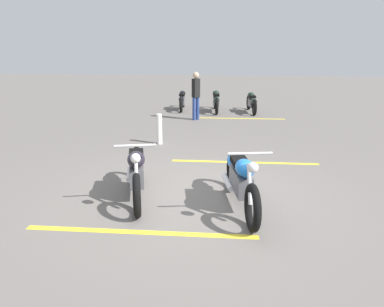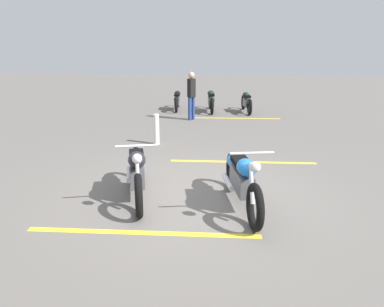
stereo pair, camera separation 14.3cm
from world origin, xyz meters
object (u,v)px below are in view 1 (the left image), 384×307
motorcycle_row_left (216,101)px  bollard_post (159,129)px  motorcycle_bright_foreground (240,178)px  bystander_near_row (196,93)px  motorcycle_row_far_left (252,102)px  motorcycle_row_center (182,100)px  motorcycle_dark_foreground (137,170)px

motorcycle_row_left → bollard_post: 5.50m
motorcycle_bright_foreground → bystander_near_row: size_ratio=1.33×
motorcycle_row_far_left → motorcycle_row_center: bearing=76.1°
motorcycle_row_center → bystander_near_row: bearing=-164.1°
motorcycle_dark_foreground → bystander_near_row: 7.12m
motorcycle_bright_foreground → motorcycle_row_left: bearing=174.7°
bollard_post → motorcycle_dark_foreground: bearing=-173.9°
motorcycle_row_far_left → motorcycle_dark_foreground: bearing=158.8°
motorcycle_bright_foreground → motorcycle_row_center: size_ratio=1.10×
motorcycle_dark_foreground → bollard_post: (3.55, 0.38, -0.07)m
motorcycle_bright_foreground → motorcycle_dark_foreground: 1.74m
bollard_post → motorcycle_row_far_left: bearing=-25.3°
motorcycle_row_center → bystander_near_row: bystander_near_row is taller
motorcycle_row_far_left → bystander_near_row: bearing=124.3°
motorcycle_row_far_left → motorcycle_row_left: motorcycle_row_left is taller
motorcycle_dark_foreground → bollard_post: bearing=170.7°
bystander_near_row → bollard_post: 3.63m
motorcycle_bright_foreground → motorcycle_row_left: (9.14, 0.97, -0.02)m
motorcycle_row_far_left → motorcycle_row_center: size_ratio=1.01×
motorcycle_dark_foreground → motorcycle_row_left: bearing=159.9°
motorcycle_dark_foreground → bystander_near_row: size_ratio=1.32×
bystander_near_row → motorcycle_dark_foreground: bearing=131.2°
motorcycle_bright_foreground → motorcycle_row_center: (9.41, 2.37, -0.05)m
motorcycle_row_left → bollard_post: (-5.38, 1.13, -0.05)m
motorcycle_row_far_left → bystander_near_row: 2.72m
motorcycle_row_center → motorcycle_bright_foreground: bearing=-171.0°
motorcycle_dark_foreground → motorcycle_row_left: 8.96m
motorcycle_row_left → bystander_near_row: bystander_near_row is taller
motorcycle_row_center → bollard_post: (-5.65, -0.27, -0.02)m
motorcycle_dark_foreground → bystander_near_row: (7.10, -0.16, 0.46)m
bystander_near_row → motorcycle_row_left: bearing=-65.4°
bystander_near_row → bollard_post: (-3.55, 0.54, -0.53)m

